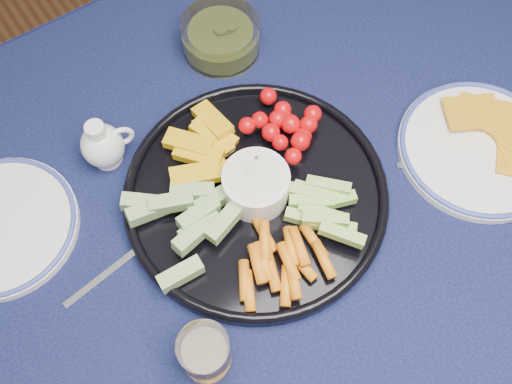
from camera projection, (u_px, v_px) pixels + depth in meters
dining_table at (312, 207)px, 0.95m from camera, size 1.67×1.07×0.75m
crudite_platter at (255, 193)px, 0.84m from camera, size 0.39×0.39×0.13m
creamer_pitcher at (103, 145)px, 0.86m from camera, size 0.08×0.07×0.09m
pickle_bowl at (221, 38)px, 0.97m from camera, size 0.13×0.13×0.06m
cheese_plate at (480, 147)px, 0.89m from camera, size 0.25×0.25×0.03m
juice_tumbler at (205, 353)px, 0.72m from camera, size 0.07×0.07×0.08m
fork_left at (121, 262)px, 0.81m from camera, size 0.16×0.04×0.00m
fork_right at (458, 169)px, 0.88m from camera, size 0.14×0.11×0.00m
side_plate_extra at (0, 226)px, 0.83m from camera, size 0.23×0.23×0.02m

